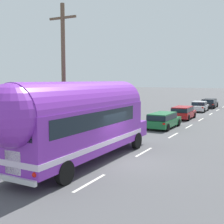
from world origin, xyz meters
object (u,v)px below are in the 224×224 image
object	(u,v)px
car_second	(183,112)
car_lead	(163,119)
utility_pole	(64,76)
car_third	(199,106)
car_fourth	(209,103)
painted_bus	(78,119)

from	to	relation	value
car_second	car_lead	bearing A→B (deg)	-89.67
car_lead	car_second	world-z (taller)	same
car_second	utility_pole	bearing A→B (deg)	-97.67
car_third	car_fourth	distance (m)	6.05
utility_pole	car_lead	distance (m)	11.73
painted_bus	car_fourth	xyz separation A→B (m)	(0.23, 34.69, -1.50)
utility_pole	painted_bus	xyz separation A→B (m)	(2.30, -1.94, -2.12)
painted_bus	car_third	xyz separation A→B (m)	(-0.02, 28.64, -1.57)
car_lead	car_second	xyz separation A→B (m)	(-0.04, 6.87, 0.00)
car_third	car_fourth	world-z (taller)	same
utility_pole	painted_bus	world-z (taller)	utility_pole
utility_pole	car_third	bearing A→B (deg)	85.12
utility_pole	car_lead	size ratio (longest dim) A/B	1.83
painted_bus	car_second	world-z (taller)	painted_bus
car_second	car_fourth	bearing A→B (deg)	89.47
painted_bus	car_lead	world-z (taller)	painted_bus
car_lead	car_fourth	bearing A→B (deg)	89.74
utility_pole	car_lead	world-z (taller)	utility_pole
painted_bus	car_second	size ratio (longest dim) A/B	2.74
painted_bus	car_second	bearing A→B (deg)	89.74
utility_pole	car_fourth	distance (m)	33.05
painted_bus	car_lead	bearing A→B (deg)	89.43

